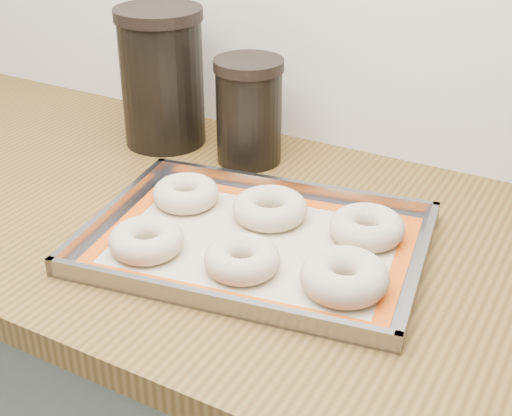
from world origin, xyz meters
The scene contains 11 objects.
countertop centered at (0.00, 1.68, 0.88)m, with size 3.06×0.68×0.04m, color brown.
baking_tray centered at (-0.07, 1.63, 0.91)m, with size 0.51×0.40×0.03m.
baking_mat centered at (-0.07, 1.63, 0.90)m, with size 0.46×0.35×0.00m.
bagel_front_left centered at (-0.19, 1.54, 0.92)m, with size 0.10×0.10×0.04m, color beige.
bagel_front_mid centered at (-0.05, 1.56, 0.92)m, with size 0.10×0.10×0.04m, color beige.
bagel_front_right centered at (0.08, 1.58, 0.93)m, with size 0.11×0.11×0.04m, color beige.
bagel_back_left centered at (-0.22, 1.68, 0.92)m, with size 0.10×0.10×0.04m, color beige.
bagel_back_mid centered at (-0.08, 1.70, 0.92)m, with size 0.11×0.11×0.04m, color beige.
bagel_back_right centered at (0.06, 1.71, 0.92)m, with size 0.11×0.11×0.04m, color beige.
canister_left centered at (-0.39, 1.87, 1.02)m, with size 0.15×0.15×0.24m.
canister_mid centered at (-0.22, 1.87, 0.99)m, with size 0.12×0.12×0.18m.
Camera 1 is at (0.34, 0.89, 1.43)m, focal length 50.00 mm.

